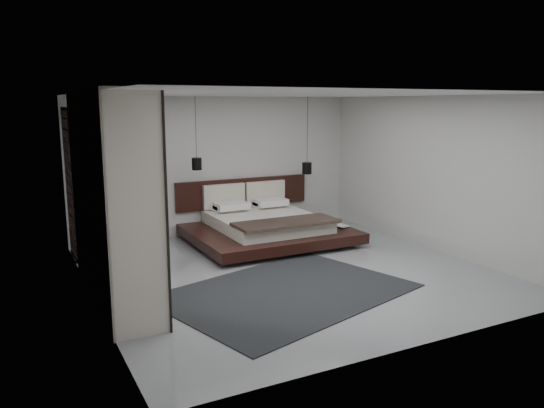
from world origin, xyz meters
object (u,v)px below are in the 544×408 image
bed (266,226)px  pendant_left (197,164)px  wardrobe (112,198)px  pendant_right (307,168)px  lattice_screen (70,184)px  rug (287,292)px

bed → pendant_left: bearing=158.3°
pendant_left → wardrobe: bearing=-130.7°
bed → pendant_right: 1.66m
lattice_screen → wardrobe: size_ratio=0.90×
wardrobe → rug: bearing=-21.5°
bed → pendant_right: size_ratio=1.85×
bed → wardrobe: wardrobe is taller
bed → pendant_right: pendant_right is taller
bed → lattice_screen: bearing=171.0°
lattice_screen → bed: bearing=-9.0°
bed → pendant_right: (1.22, 0.48, 1.02)m
bed → wardrobe: size_ratio=1.03×
bed → wardrobe: 3.90m
wardrobe → bed: bearing=30.0°
pendant_left → rug: 3.56m
lattice_screen → pendant_right: bearing=-0.8°
bed → rug: bearing=-110.7°
pendant_right → wardrobe: wardrobe is taller
pendant_right → rug: pendant_right is taller
pendant_right → rug: 4.14m
wardrobe → rug: wardrobe is taller
rug → lattice_screen: bearing=126.8°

